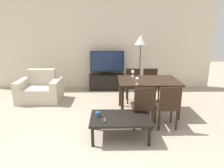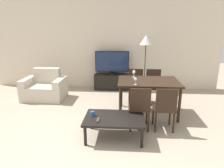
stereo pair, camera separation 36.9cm
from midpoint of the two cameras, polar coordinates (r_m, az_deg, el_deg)
The scene contains 17 objects.
ground_plane at distance 2.99m, azimuth -6.97°, elevation -22.48°, with size 18.00×18.00×0.00m, color tan.
wall_back at distance 6.29m, azimuth -0.58°, elevation 11.09°, with size 7.09×0.06×2.70m.
armchair at distance 5.63m, azimuth -16.89°, elevation -1.23°, with size 1.07×0.76×0.79m.
tv_stand at distance 6.20m, azimuth 1.70°, elevation 0.63°, with size 1.08×0.38×0.48m.
tv at distance 6.08m, azimuth 1.75°, elevation 6.10°, with size 1.02×0.32×0.71m.
coffee_table at distance 3.46m, azimuth 3.78°, elevation -10.14°, with size 1.02×0.68×0.38m.
dining_table at distance 4.41m, azimuth 12.68°, elevation -0.18°, with size 1.29×0.92×0.76m.
dining_chair_near at distance 3.72m, azimuth 10.73°, elevation -6.25°, with size 0.40×0.40×0.84m.
dining_chair_far at distance 5.22m, azimuth 13.80°, elevation -0.06°, with size 0.40×0.40×0.84m.
dining_chair_near_right at distance 3.80m, azimuth 17.57°, elevation -6.24°, with size 0.40×0.40×0.84m.
dining_chair_far_left at distance 5.16m, azimuth 8.85°, elevation 0.03°, with size 0.40×0.40×0.84m.
floor_lamp at distance 5.97m, azimuth 11.46°, elevation 11.47°, with size 0.35×0.35×1.66m.
remote_primary at distance 3.33m, azimuth -0.79°, elevation -10.27°, with size 0.04×0.15×0.02m.
cup_white_near at distance 3.48m, azimuth -2.57°, elevation -8.52°, with size 0.08×0.08×0.08m.
wine_glass_left at distance 3.99m, azimuth 9.39°, elevation 1.19°, with size 0.07×0.07×0.15m.
wine_glass_center at distance 4.69m, azimuth 8.57°, elevation 3.35°, with size 0.07×0.07×0.15m.
wine_glass_right at distance 4.59m, azimuth 8.56°, elevation 3.08°, with size 0.07×0.07×0.15m.
Camera 2 is at (0.68, -2.30, 1.83)m, focal length 32.00 mm.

